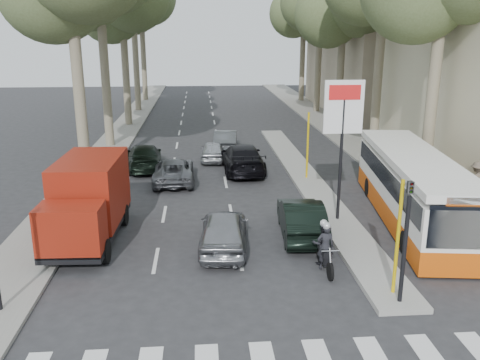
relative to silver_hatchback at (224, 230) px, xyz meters
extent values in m
plane|color=#28282B|center=(1.39, -2.78, -0.69)|extent=(120.00, 120.00, 0.00)
cube|color=gray|center=(9.99, 22.22, -0.63)|extent=(3.20, 70.00, 0.12)
cube|color=gray|center=(-6.61, 25.22, -0.63)|extent=(2.40, 64.00, 0.12)
cube|color=gray|center=(4.64, 8.22, -0.61)|extent=(1.50, 26.00, 0.16)
cube|color=#B7A88E|center=(16.89, 31.22, 7.31)|extent=(11.00, 20.00, 16.00)
cylinder|color=yellow|center=(4.64, -3.78, 1.06)|extent=(0.10, 0.10, 3.50)
cylinder|color=yellow|center=(4.64, 2.22, 1.06)|extent=(0.10, 0.10, 3.50)
cylinder|color=yellow|center=(4.64, 8.22, 1.06)|extent=(0.10, 0.10, 3.50)
cylinder|color=black|center=(4.64, 2.22, 1.91)|extent=(0.12, 0.12, 5.20)
cube|color=white|center=(4.64, 2.22, 3.91)|extent=(1.50, 0.10, 2.00)
cube|color=red|center=(4.64, 2.16, 4.46)|extent=(1.20, 0.02, 0.55)
cylinder|color=black|center=(4.64, -4.28, 0.91)|extent=(0.12, 0.12, 3.20)
imported|color=black|center=(4.64, -4.28, 2.41)|extent=(0.16, 0.41, 1.00)
cylinder|color=#6B604C|center=(-6.61, 9.22, 3.51)|extent=(0.56, 0.56, 8.40)
cylinder|color=#6B604C|center=(-6.71, 17.22, 3.79)|extent=(0.56, 0.56, 8.96)
cylinder|color=#6B604C|center=(-6.51, 25.22, 3.37)|extent=(0.56, 0.56, 8.12)
sphere|color=#4C5A33|center=(-7.51, 25.82, 8.30)|extent=(5.20, 5.20, 5.20)
cylinder|color=#6B604C|center=(-6.61, 33.22, 4.07)|extent=(0.56, 0.56, 9.52)
cylinder|color=#6B604C|center=(-6.71, 41.22, 3.65)|extent=(0.56, 0.56, 8.68)
sphere|color=#4C5A33|center=(-7.71, 41.82, 8.92)|extent=(5.20, 5.20, 5.20)
cylinder|color=#6B604C|center=(10.39, 7.22, 3.51)|extent=(0.56, 0.56, 8.40)
cylinder|color=#6B604C|center=(10.49, 15.22, 3.93)|extent=(0.56, 0.56, 9.24)
cylinder|color=#6B604C|center=(10.29, 23.22, 3.23)|extent=(0.56, 0.56, 7.84)
sphere|color=#4C5A33|center=(9.29, 23.82, 7.99)|extent=(5.20, 5.20, 5.20)
cylinder|color=#6B604C|center=(10.39, 31.22, 3.79)|extent=(0.56, 0.56, 8.96)
sphere|color=#4C5A33|center=(9.39, 31.82, 9.23)|extent=(5.20, 5.20, 5.20)
cylinder|color=#6B604C|center=(10.49, 39.22, 3.51)|extent=(0.56, 0.56, 8.40)
sphere|color=#4C5A33|center=(9.49, 39.82, 8.61)|extent=(5.20, 5.20, 5.20)
sphere|color=#4C5A33|center=(11.39, 38.42, 9.81)|extent=(5.80, 5.80, 5.80)
imported|color=gray|center=(0.00, 0.00, 0.00)|extent=(1.95, 4.16, 1.38)
imported|color=black|center=(2.92, 0.97, 0.01)|extent=(1.75, 4.31, 1.39)
imported|color=#55585E|center=(-2.11, 8.47, -0.09)|extent=(2.12, 4.39, 1.21)
imported|color=black|center=(1.51, 10.22, 0.07)|extent=(2.28, 5.26, 1.51)
imported|color=#A7ABAF|center=(0.00, 12.85, -0.11)|extent=(1.58, 3.49, 1.16)
imported|color=#4C5054|center=(0.89, 15.51, -0.03)|extent=(1.73, 4.10, 1.32)
imported|color=black|center=(-3.83, 11.25, -0.02)|extent=(2.41, 4.82, 1.34)
cube|color=black|center=(-4.78, 1.00, -0.18)|extent=(2.22, 5.56, 0.23)
cylinder|color=black|center=(-5.77, -0.79, -0.28)|extent=(0.31, 0.83, 0.82)
cylinder|color=black|center=(-3.94, -0.86, -0.28)|extent=(0.31, 0.83, 0.82)
cylinder|color=black|center=(-5.64, 2.68, -0.28)|extent=(0.31, 0.83, 0.82)
cylinder|color=black|center=(-3.81, 2.61, -0.28)|extent=(0.31, 0.83, 0.82)
cube|color=maroon|center=(-4.86, -1.10, 0.64)|extent=(2.06, 1.36, 1.56)
cube|color=black|center=(-4.89, -1.70, 0.82)|extent=(1.83, 0.14, 0.82)
cube|color=maroon|center=(-4.76, 1.73, 1.10)|extent=(2.25, 3.92, 2.29)
cube|color=#D5500B|center=(7.59, 2.19, -0.19)|extent=(3.59, 10.63, 0.82)
cube|color=white|center=(7.59, 2.19, 0.90)|extent=(3.59, 10.63, 1.36)
cube|color=black|center=(7.59, 2.19, 1.17)|extent=(3.55, 10.22, 0.77)
cube|color=white|center=(7.59, 2.19, 1.90)|extent=(3.59, 10.63, 0.27)
cube|color=black|center=(6.93, -2.95, 1.03)|extent=(1.99, 0.32, 1.36)
cube|color=#D5500B|center=(6.93, -2.95, 1.83)|extent=(1.09, 0.20, 0.29)
cylinder|color=black|center=(6.16, -0.99, -0.28)|extent=(0.36, 0.90, 0.87)
cylinder|color=black|center=(8.17, -1.25, -0.28)|extent=(0.36, 0.90, 0.87)
cylinder|color=black|center=(6.99, 5.43, -0.28)|extent=(0.36, 0.90, 0.87)
cylinder|color=black|center=(9.00, 5.16, -0.28)|extent=(0.36, 0.90, 0.87)
cylinder|color=black|center=(3.12, -2.63, -0.40)|extent=(0.09, 0.57, 0.57)
cylinder|color=black|center=(3.11, -1.29, -0.40)|extent=(0.09, 0.57, 0.57)
cylinder|color=silver|center=(3.12, -2.57, -0.06)|extent=(0.05, 0.36, 0.72)
cube|color=black|center=(3.12, -1.91, -0.28)|extent=(0.20, 0.67, 0.27)
cube|color=black|center=(3.12, -2.09, -0.04)|extent=(0.27, 0.40, 0.20)
cube|color=black|center=(3.12, -1.64, -0.10)|extent=(0.25, 0.58, 0.11)
cylinder|color=silver|center=(3.12, -2.51, 0.23)|extent=(0.56, 0.04, 0.04)
imported|color=black|center=(3.12, -1.91, 0.11)|extent=(0.55, 0.36, 1.51)
imported|color=black|center=(3.11, -1.55, 0.06)|extent=(0.69, 0.38, 1.41)
sphere|color=#B2B2B7|center=(3.12, -1.96, 0.82)|extent=(0.25, 0.25, 0.25)
sphere|color=#B2B2B7|center=(3.11, -1.58, 0.76)|extent=(0.25, 0.25, 0.25)
imported|color=#3C324B|center=(8.59, 0.87, 0.33)|extent=(0.89, 1.17, 1.79)
imported|color=#665A4C|center=(11.39, 4.18, 0.30)|extent=(1.19, 0.66, 1.74)
camera|label=1|loc=(-0.75, -16.40, 6.57)|focal=38.00mm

